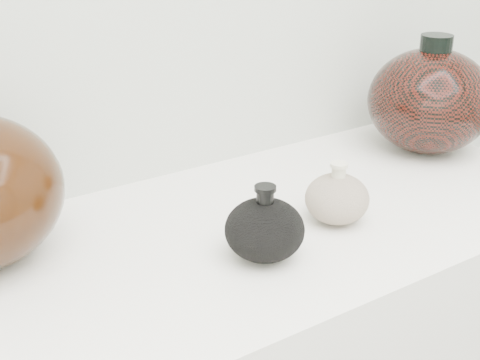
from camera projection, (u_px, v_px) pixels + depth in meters
black_gourd_vase at (265, 229)px, 0.91m from camera, size 0.14×0.14×0.11m
cream_gourd_vase at (337, 198)px, 1.02m from camera, size 0.10×0.10×0.10m
right_round_pot at (430, 100)px, 1.28m from camera, size 0.24×0.24×0.23m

